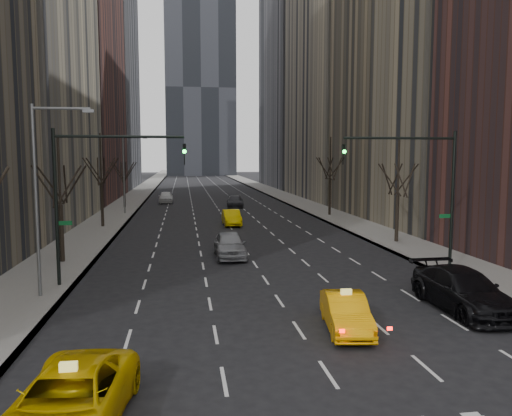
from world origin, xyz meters
name	(u,v)px	position (x,y,z in m)	size (l,w,h in m)	color
ground	(328,374)	(0.00, 0.00, 0.00)	(400.00, 400.00, 0.00)	black
sidewalk_left	(136,197)	(-12.25, 70.00, 0.07)	(4.50, 320.00, 0.15)	slate
sidewalk_right	(281,195)	(12.25, 70.00, 0.07)	(4.50, 320.00, 0.15)	slate
bld_left_far	(67,55)	(-21.50, 66.00, 22.00)	(14.00, 28.00, 44.00)	brown
bld_left_deep	(98,44)	(-21.50, 96.00, 30.00)	(14.00, 30.00, 60.00)	slate
bld_right_far	(346,41)	(21.50, 64.00, 25.00)	(14.00, 28.00, 50.00)	tan
bld_right_deep	(301,54)	(21.50, 95.00, 29.00)	(14.00, 30.00, 58.00)	slate
tower_far	(199,6)	(2.00, 170.00, 60.00)	(24.00, 24.00, 120.00)	black
tree_lw_b	(60,205)	(-12.00, 18.00, 3.72)	(3.36, 3.50, 7.82)	black
tree_lw_c	(102,185)	(-12.00, 34.00, 4.04)	(3.36, 3.50, 8.74)	black
tree_lw_d	(124,181)	(-12.00, 52.00, 3.56)	(3.36, 3.50, 7.36)	black
tree_rw_b	(398,196)	(12.00, 22.00, 3.72)	(3.36, 3.50, 7.82)	black
tree_rw_c	(330,180)	(12.00, 40.00, 4.04)	(3.36, 3.50, 8.74)	black
traffic_mast_left	(90,181)	(-9.11, 12.00, 5.49)	(6.69, 0.39, 8.00)	black
traffic_mast_right	(425,179)	(9.11, 12.00, 5.49)	(6.69, 0.39, 8.00)	black
streetlight_near	(43,181)	(-10.84, 10.00, 5.62)	(2.83, 0.22, 9.00)	slate
streetlight_far	(127,166)	(-10.84, 45.00, 5.62)	(2.83, 0.22, 9.00)	slate
taxi_suv	(69,402)	(-7.23, -2.23, 0.78)	(2.57, 5.58, 1.55)	#DCB004
taxi_sedan	(346,312)	(1.81, 3.75, 0.71)	(1.50, 4.31, 1.42)	#FFA705
silver_sedan_ahead	(230,245)	(-1.36, 18.49, 0.85)	(2.01, 4.99, 1.70)	gray
parked_suv_black	(463,290)	(7.71, 5.44, 0.90)	(2.52, 6.19, 1.80)	black
far_taxi	(231,218)	(0.24, 33.97, 0.76)	(1.61, 4.62, 1.52)	yellow
far_suv_grey	(235,201)	(2.40, 51.44, 0.75)	(2.10, 5.17, 1.50)	#2D2D32
far_car_white	(166,197)	(-6.92, 58.55, 0.84)	(1.99, 4.95, 1.68)	silver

